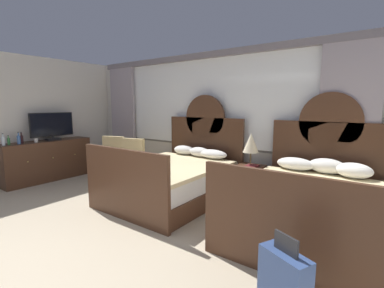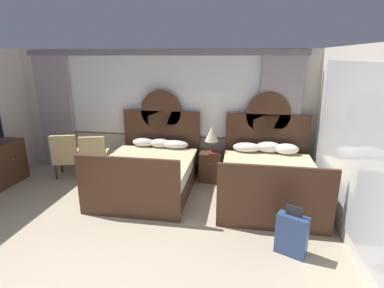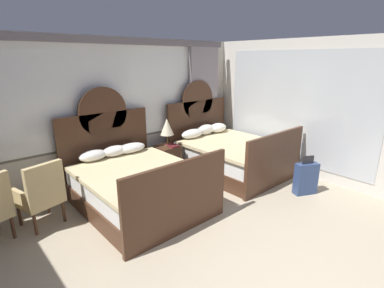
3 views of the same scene
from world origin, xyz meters
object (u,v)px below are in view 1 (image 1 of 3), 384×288
Objects in this scene: table_lamp_on_nightstand at (251,143)px; suitcase_on_floor at (284,287)px; dresser_minibar at (47,160)px; nightstand_between_beds at (249,183)px; bed_near_mirror at (310,205)px; book_on_nightstand at (252,166)px; armchair_by_window_centre at (117,156)px; armchair_by_window_left at (137,159)px; bed_near_window at (174,178)px; bottle_water_clear at (3,141)px; tv_flatscreen at (52,126)px; bottle_spirit_blue at (19,139)px; cup_on_dresser at (36,140)px; bottle_wine_dark at (22,139)px; bottle_soda_green at (9,141)px.

suitcase_on_floor is at bearing -60.26° from table_lamp_on_nightstand.
dresser_minibar is 5.60m from suitcase_on_floor.
suitcase_on_floor is (1.32, -2.30, -0.03)m from nightstand_between_beds.
bed_near_mirror reaches higher than table_lamp_on_nightstand.
book_on_nightstand is 3.18m from armchair_by_window_centre.
table_lamp_on_nightstand is at bearing 7.34° from armchair_by_window_left.
bed_near_window is 3.43m from bottle_water_clear.
armchair_by_window_centre is at bearing -174.02° from nightstand_between_beds.
armchair_by_window_centre is at bearing 155.88° from suitcase_on_floor.
armchair_by_window_left is at bearing 27.55° from tv_flatscreen.
bottle_spirit_blue is (0.07, -0.72, -0.22)m from tv_flatscreen.
armchair_by_window_left reaches higher than book_on_nightstand.
bed_near_mirror reaches higher than cup_on_dresser.
bottle_water_clear is at bearing -153.57° from book_on_nightstand.
armchair_by_window_centre is (1.06, 1.87, -0.46)m from bottle_water_clear.
bottle_water_clear is 0.97× the size of bottle_spirit_blue.
bed_near_mirror is 19.77× the size of cup_on_dresser.
suitcase_on_floor is (5.49, -1.08, -0.90)m from tv_flatscreen.
bed_near_mirror is at bearing -30.51° from nightstand_between_beds.
tv_flatscreen is at bearing -163.77° from table_lamp_on_nightstand.
nightstand_between_beds is at bearing 139.33° from table_lamp_on_nightstand.
table_lamp_on_nightstand is (1.15, 0.66, 0.63)m from bed_near_window.
bed_near_window is at bearing 23.16° from bottle_spirit_blue.
book_on_nightstand is 0.28× the size of tv_flatscreen.
armchair_by_window_left is at bearing 152.28° from suitcase_on_floor.
book_on_nightstand is at bearing 119.49° from suitcase_on_floor.
armchair_by_window_left is (-1.31, 0.35, 0.12)m from bed_near_window.
table_lamp_on_nightstand is 0.59× the size of tv_flatscreen.
bed_near_window is 3.16m from cup_on_dresser.
dresser_minibar is (-4.19, -1.37, 0.12)m from nightstand_between_beds.
bottle_wine_dark is at bearing -155.86° from nightstand_between_beds.
bed_near_mirror is at bearing 12.72° from bottle_wine_dark.
bottle_wine_dark reaches higher than cup_on_dresser.
dresser_minibar reaches higher than book_on_nightstand.
bottle_water_clear is at bearing -89.61° from tv_flatscreen.
bottle_spirit_blue reaches higher than armchair_by_window_left.
bed_near_mirror is 5.54m from bottle_water_clear.
bottle_wine_dark is at bearing 129.26° from bottle_spirit_blue.
nightstand_between_beds is at bearing 27.78° from bottle_water_clear.
bed_near_window is 2.95m from suitcase_on_floor.
bed_near_mirror is 1.45m from table_lamp_on_nightstand.
bed_near_window is 2.29× the size of tv_flatscreen.
bottle_water_clear is (-4.23, -2.10, 0.32)m from book_on_nightstand.
armchair_by_window_left is (1.72, 1.87, -0.46)m from bottle_water_clear.
book_on_nightstand is at bearing 4.25° from armchair_by_window_centre.
bottle_soda_green is 0.20× the size of armchair_by_window_centre.
bottle_spirit_blue is 0.25× the size of armchair_by_window_left.
bottle_soda_green is (-4.17, -2.10, 0.64)m from nightstand_between_beds.
bed_near_window is 8.29× the size of book_on_nightstand.
book_on_nightstand is 4.42m from tv_flatscreen.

